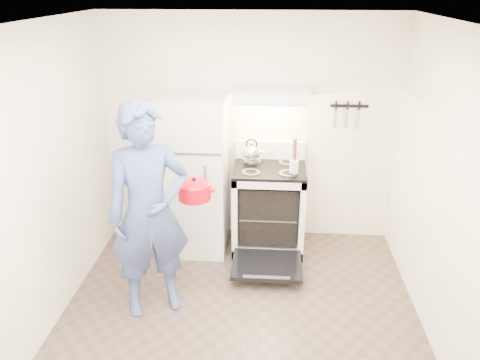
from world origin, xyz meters
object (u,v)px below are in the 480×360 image
Objects in this scene: person at (149,213)px; dutch_oven at (194,192)px; stove_body at (269,209)px; tea_kettle at (251,152)px; refrigerator at (194,175)px.

person reaches higher than dutch_oven.
person is (-1.00, -1.14, 0.50)m from stove_body.
dutch_oven is at bearing -116.38° from tea_kettle.
person reaches higher than stove_body.
refrigerator is 0.67m from tea_kettle.
stove_body is 0.48× the size of person.
tea_kettle is 1.05m from dutch_oven.
stove_body is at bearing 51.71° from dutch_oven.
person is at bearing -99.83° from refrigerator.
dutch_oven is (0.34, 0.30, 0.07)m from person.
dutch_oven is (0.15, -0.81, 0.18)m from refrigerator.
person is at bearing -131.26° from stove_body.
tea_kettle is 0.15× the size of person.
tea_kettle reaches higher than dutch_oven.
dutch_oven is (-0.66, -0.84, 0.57)m from stove_body.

